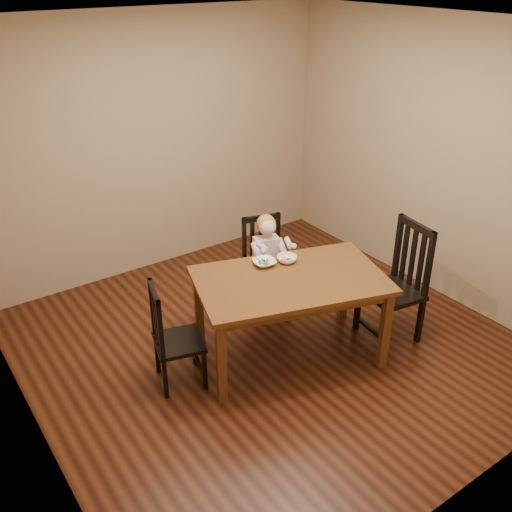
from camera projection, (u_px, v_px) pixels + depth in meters
room at (271, 207)px, 4.51m from camera, size 4.01×4.01×2.71m
dining_table at (290, 288)px, 4.71m from camera, size 1.75×1.35×0.77m
chair_child at (265, 266)px, 5.53m from camera, size 0.49×0.48×0.93m
chair_left at (173, 338)px, 4.51m from camera, size 0.46×0.47×0.90m
chair_right at (397, 284)px, 5.06m from camera, size 0.52×0.54×1.10m
toddler at (267, 255)px, 5.43m from camera, size 0.41×0.46×0.54m
bowl_peas at (264, 263)px, 4.85m from camera, size 0.23×0.23×0.05m
bowl_veg at (287, 259)px, 4.90m from camera, size 0.22×0.22×0.05m
fork at (261, 262)px, 4.82m from camera, size 0.03×0.11×0.04m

